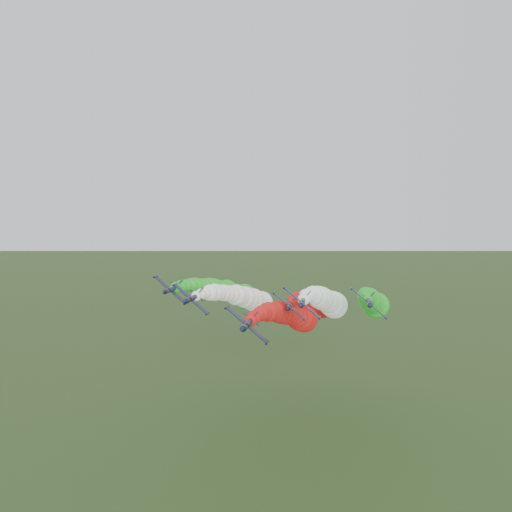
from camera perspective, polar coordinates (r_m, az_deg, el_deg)
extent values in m
cylinder|color=black|center=(81.38, -0.96, -7.76)|extent=(1.39, 8.07, 1.39)
cone|color=black|center=(76.81, -1.58, -8.46)|extent=(1.26, 1.61, 1.26)
cone|color=black|center=(85.63, -0.45, -7.17)|extent=(1.26, 0.81, 1.26)
ellipsoid|color=black|center=(79.56, -1.02, -7.82)|extent=(0.91, 1.68, 0.88)
cube|color=black|center=(81.25, -1.04, -7.85)|extent=(6.65, 1.70, 5.62)
cylinder|color=black|center=(81.36, -3.34, -5.85)|extent=(0.56, 2.33, 0.56)
cylinder|color=black|center=(81.36, 1.28, -9.83)|extent=(0.56, 2.33, 0.56)
cube|color=black|center=(84.42, -0.11, -6.79)|extent=(1.42, 1.34, 1.66)
cube|color=black|center=(84.64, -0.50, -7.23)|extent=(2.66, 0.99, 2.26)
sphere|color=red|center=(84.41, -0.59, -7.33)|extent=(2.06, 2.06, 2.06)
sphere|color=red|center=(87.71, -0.20, -6.99)|extent=(2.38, 2.38, 2.38)
sphere|color=red|center=(91.02, 0.19, -6.75)|extent=(2.42, 2.42, 2.42)
sphere|color=red|center=(94.35, 0.59, -6.58)|extent=(3.01, 3.01, 3.01)
sphere|color=red|center=(97.69, 0.99, -6.47)|extent=(3.05, 3.05, 3.05)
sphere|color=red|center=(101.05, 1.39, -6.40)|extent=(4.02, 4.02, 4.02)
sphere|color=red|center=(104.41, 1.79, -6.37)|extent=(3.81, 3.81, 3.81)
sphere|color=red|center=(107.78, 2.20, -6.38)|extent=(4.39, 4.39, 4.39)
sphere|color=red|center=(111.15, 2.61, -6.41)|extent=(5.01, 5.01, 5.01)
sphere|color=red|center=(114.54, 3.02, -6.46)|extent=(5.37, 5.37, 5.37)
sphere|color=red|center=(117.94, 3.43, -6.54)|extent=(5.37, 5.37, 5.37)
sphere|color=red|center=(121.35, 3.85, -6.63)|extent=(5.29, 5.29, 5.29)
sphere|color=red|center=(124.76, 4.26, -6.74)|extent=(5.37, 5.37, 5.37)
sphere|color=red|center=(128.19, 4.68, -6.86)|extent=(5.93, 5.93, 5.93)
sphere|color=red|center=(131.63, 5.10, -7.00)|extent=(7.30, 7.30, 7.30)
sphere|color=red|center=(135.08, 5.52, -7.14)|extent=(7.34, 7.34, 7.34)
cylinder|color=black|center=(98.92, -7.34, -4.82)|extent=(1.39, 8.07, 1.39)
cone|color=black|center=(94.43, -8.15, -5.24)|extent=(1.26, 1.61, 1.26)
cone|color=black|center=(103.09, -6.65, -4.46)|extent=(1.26, 0.81, 1.26)
ellipsoid|color=black|center=(97.11, -7.51, -4.82)|extent=(0.91, 1.68, 0.88)
cube|color=black|center=(98.79, -7.42, -4.89)|extent=(6.65, 1.70, 5.62)
cylinder|color=black|center=(99.39, -9.25, -3.24)|extent=(0.56, 2.33, 0.56)
cylinder|color=black|center=(98.38, -5.55, -6.55)|extent=(0.56, 2.33, 0.56)
cube|color=black|center=(101.86, -6.44, -4.11)|extent=(1.42, 1.34, 1.66)
cube|color=black|center=(102.12, -6.75, -4.48)|extent=(2.66, 0.99, 2.26)
sphere|color=white|center=(101.90, -6.84, -4.56)|extent=(2.06, 2.06, 2.06)
sphere|color=white|center=(105.13, -6.32, -4.36)|extent=(2.33, 2.33, 2.33)
sphere|color=white|center=(108.38, -5.81, -4.24)|extent=(2.35, 2.35, 2.35)
sphere|color=white|center=(111.63, -5.30, -4.18)|extent=(3.62, 3.62, 3.62)
sphere|color=white|center=(114.90, -4.79, -4.16)|extent=(3.95, 3.95, 3.95)
sphere|color=white|center=(118.16, -4.29, -4.17)|extent=(3.75, 3.75, 3.75)
sphere|color=white|center=(121.44, -3.78, -4.21)|extent=(3.99, 3.99, 3.99)
sphere|color=white|center=(124.72, -3.29, -4.27)|extent=(4.09, 4.09, 4.09)
sphere|color=white|center=(128.00, -2.79, -4.36)|extent=(4.38, 4.38, 4.38)
sphere|color=white|center=(131.29, -2.30, -4.46)|extent=(5.46, 5.46, 5.46)
sphere|color=white|center=(134.59, -1.81, -4.58)|extent=(5.08, 5.08, 5.08)
sphere|color=white|center=(137.90, -1.32, -4.72)|extent=(5.94, 5.94, 5.94)
sphere|color=white|center=(141.22, -0.83, -4.86)|extent=(6.04, 6.04, 6.04)
sphere|color=white|center=(144.54, -0.34, -5.02)|extent=(6.55, 6.55, 6.55)
sphere|color=white|center=(147.87, 0.14, -5.18)|extent=(6.29, 6.29, 6.29)
sphere|color=white|center=(151.22, 0.62, -5.36)|extent=(6.96, 6.96, 6.96)
cylinder|color=black|center=(93.66, 5.34, -5.25)|extent=(1.39, 8.07, 1.39)
cone|color=black|center=(88.98, 5.14, -5.73)|extent=(1.26, 1.61, 1.26)
cone|color=black|center=(97.99, 5.50, -4.84)|extent=(1.26, 0.81, 1.26)
ellipsoid|color=black|center=(91.83, 5.41, -5.25)|extent=(0.91, 1.68, 0.88)
cube|color=black|center=(93.50, 5.28, -5.32)|extent=(6.65, 1.70, 5.62)
cylinder|color=black|center=(93.37, 3.27, -3.61)|extent=(0.56, 2.33, 0.56)
cylinder|color=black|center=(93.83, 7.29, -7.02)|extent=(0.56, 2.33, 0.56)
cube|color=black|center=(96.86, 5.86, -4.48)|extent=(1.42, 1.34, 1.66)
cube|color=black|center=(96.99, 5.52, -4.87)|extent=(2.66, 0.99, 2.26)
sphere|color=white|center=(96.75, 5.46, -4.95)|extent=(2.30, 2.30, 2.30)
sphere|color=white|center=(100.10, 5.59, -4.73)|extent=(2.52, 2.52, 2.52)
sphere|color=white|center=(103.47, 5.75, -4.59)|extent=(3.03, 3.03, 3.03)
sphere|color=white|center=(106.86, 5.92, -4.51)|extent=(2.98, 2.98, 2.98)
sphere|color=white|center=(110.25, 6.11, -4.47)|extent=(3.13, 3.13, 3.13)
sphere|color=white|center=(113.65, 6.31, -4.47)|extent=(3.51, 3.51, 3.51)
sphere|color=white|center=(117.06, 6.53, -4.49)|extent=(4.50, 4.50, 4.50)
sphere|color=white|center=(120.48, 6.76, -4.55)|extent=(4.19, 4.19, 4.19)
sphere|color=white|center=(123.90, 7.00, -4.62)|extent=(5.33, 5.33, 5.33)
sphere|color=white|center=(127.34, 7.25, -4.72)|extent=(5.80, 5.80, 5.80)
sphere|color=white|center=(130.78, 7.52, -4.83)|extent=(6.06, 6.06, 6.06)
sphere|color=white|center=(134.23, 7.79, -4.96)|extent=(5.61, 5.61, 5.61)
sphere|color=white|center=(137.69, 8.06, -5.09)|extent=(6.11, 6.11, 6.11)
sphere|color=white|center=(141.16, 8.35, -5.24)|extent=(6.06, 6.06, 6.06)
sphere|color=white|center=(144.64, 8.64, -5.40)|extent=(7.37, 7.37, 7.37)
sphere|color=white|center=(148.13, 8.94, -5.57)|extent=(7.80, 7.80, 7.80)
cylinder|color=black|center=(107.17, -9.66, -3.78)|extent=(1.39, 8.07, 1.39)
cone|color=black|center=(102.73, -10.51, -4.12)|extent=(1.26, 1.61, 1.26)
cone|color=black|center=(111.31, -8.94, -3.49)|extent=(1.26, 0.81, 1.26)
ellipsoid|color=black|center=(105.38, -9.86, -3.76)|extent=(0.91, 1.68, 0.88)
cube|color=black|center=(107.05, -9.73, -3.84)|extent=(6.65, 1.70, 5.62)
cylinder|color=black|center=(107.81, -11.41, -2.33)|extent=(0.56, 2.33, 0.56)
cylinder|color=black|center=(106.45, -8.03, -5.38)|extent=(0.56, 2.33, 0.56)
cube|color=black|center=(110.07, -8.77, -3.15)|extent=(1.42, 1.34, 1.66)
cube|color=black|center=(110.34, -9.05, -3.50)|extent=(2.66, 0.99, 2.26)
sphere|color=green|center=(110.12, -9.14, -3.57)|extent=(2.48, 2.48, 2.48)
sphere|color=green|center=(113.32, -8.59, -3.42)|extent=(2.72, 2.72, 2.72)
sphere|color=green|center=(116.53, -8.05, -3.33)|extent=(2.81, 2.81, 2.81)
sphere|color=green|center=(119.75, -7.51, -3.30)|extent=(3.27, 3.27, 3.27)
sphere|color=green|center=(122.97, -6.98, -3.30)|extent=(3.65, 3.65, 3.65)
sphere|color=green|center=(126.19, -6.45, -3.34)|extent=(3.54, 3.54, 3.54)
sphere|color=green|center=(129.43, -5.93, -3.40)|extent=(3.85, 3.85, 3.85)
sphere|color=green|center=(132.66, -5.41, -3.48)|extent=(4.53, 4.53, 4.53)
sphere|color=green|center=(135.90, -4.89, -3.58)|extent=(4.94, 4.94, 4.94)
sphere|color=green|center=(139.15, -4.38, -3.70)|extent=(4.84, 4.84, 4.84)
sphere|color=green|center=(142.40, -3.87, -3.83)|extent=(5.04, 5.04, 5.04)
sphere|color=green|center=(145.66, -3.36, -3.97)|extent=(6.46, 6.46, 6.46)
sphere|color=green|center=(148.92, -2.85, -4.13)|extent=(5.63, 5.63, 5.63)
sphere|color=green|center=(152.20, -2.35, -4.30)|extent=(5.98, 5.98, 5.98)
sphere|color=green|center=(155.48, -1.84, -4.47)|extent=(6.18, 6.18, 6.18)
sphere|color=green|center=(158.78, -1.34, -4.65)|extent=(8.02, 8.02, 8.02)
cylinder|color=black|center=(100.23, 12.75, -5.17)|extent=(1.39, 8.07, 1.39)
cone|color=black|center=(95.56, 12.94, -5.61)|extent=(1.26, 1.61, 1.26)
cone|color=black|center=(104.56, 12.60, -4.79)|extent=(1.26, 0.81, 1.26)
ellipsoid|color=black|center=(98.44, 12.96, -5.17)|extent=(0.91, 1.68, 0.88)
cube|color=black|center=(100.07, 12.71, -5.24)|extent=(6.65, 1.70, 5.62)
cylinder|color=black|center=(99.51, 10.84, -3.66)|extent=(0.56, 2.33, 0.56)
cylinder|color=black|center=(100.80, 14.56, -6.80)|extent=(0.56, 2.33, 0.56)
cube|color=black|center=(103.52, 13.00, -4.45)|extent=(1.42, 1.34, 1.66)
cube|color=black|center=(103.58, 12.68, -4.82)|extent=(2.66, 0.99, 2.26)
sphere|color=green|center=(103.33, 12.64, -4.90)|extent=(1.96, 1.96, 1.96)
sphere|color=green|center=(106.68, 12.54, -4.69)|extent=(2.43, 2.43, 2.43)
sphere|color=green|center=(110.06, 12.47, -4.56)|extent=(2.69, 2.69, 2.69)
sphere|color=green|center=(113.46, 12.43, -4.48)|extent=(2.79, 2.79, 2.79)
sphere|color=green|center=(116.87, 12.42, -4.44)|extent=(3.32, 3.32, 3.32)
sphere|color=green|center=(120.30, 12.43, -4.44)|extent=(4.08, 4.08, 4.08)
sphere|color=green|center=(123.73, 12.47, -4.47)|extent=(3.90, 3.90, 3.90)
sphere|color=green|center=(127.18, 12.53, -4.52)|extent=(4.23, 4.23, 4.23)
sphere|color=green|center=(130.64, 12.60, -4.59)|extent=(4.67, 4.67, 4.67)
sphere|color=green|center=(134.11, 12.70, -4.68)|extent=(4.99, 4.99, 4.99)
sphere|color=green|center=(137.59, 12.81, -4.79)|extent=(5.99, 5.99, 5.99)
sphere|color=green|center=(141.08, 12.94, -4.91)|extent=(5.80, 5.80, 5.80)
sphere|color=green|center=(144.59, 13.08, -5.04)|extent=(6.19, 6.19, 6.19)
sphere|color=green|center=(148.11, 13.23, -5.18)|extent=(6.01, 6.01, 6.01)
sphere|color=green|center=(151.64, 13.40, -5.33)|extent=(6.11, 6.11, 6.11)
sphere|color=green|center=(155.18, 13.58, -5.49)|extent=(7.85, 7.85, 7.85)
cylinder|color=black|center=(108.65, 3.87, -5.66)|extent=(1.39, 8.07, 1.39)
cone|color=black|center=(103.99, 3.63, -6.09)|extent=(1.26, 1.61, 1.26)
cone|color=black|center=(112.97, 4.07, -5.29)|extent=(1.26, 0.81, 1.26)
ellipsoid|color=black|center=(106.82, 3.90, -5.67)|extent=(0.91, 1.68, 0.88)
cube|color=black|center=(108.50, 3.81, -5.72)|extent=(6.65, 1.70, 5.62)
cylinder|color=black|center=(108.42, 2.08, -4.24)|extent=(0.56, 2.33, 0.56)
cylinder|color=black|center=(108.75, 5.55, -7.20)|extent=(0.56, 2.33, 0.56)
cube|color=black|center=(111.82, 4.37, -4.98)|extent=(1.42, 1.34, 1.66)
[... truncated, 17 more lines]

